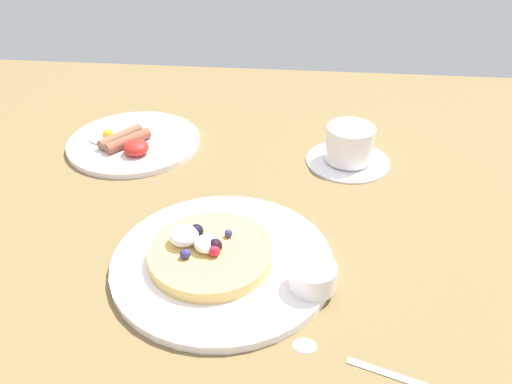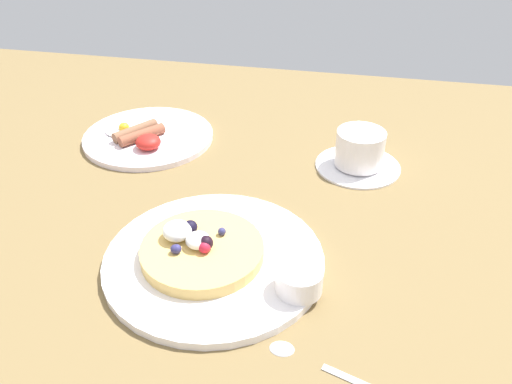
{
  "view_description": "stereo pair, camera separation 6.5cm",
  "coord_description": "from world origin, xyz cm",
  "px_view_note": "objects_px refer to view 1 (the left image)",
  "views": [
    {
      "loc": [
        10.42,
        -62.1,
        47.0
      ],
      "look_at": [
        4.03,
        1.48,
        4.0
      ],
      "focal_mm": 36.47,
      "sensor_mm": 36.0,
      "label": 1
    },
    {
      "loc": [
        16.81,
        -61.13,
        47.0
      ],
      "look_at": [
        4.03,
        1.48,
        4.0
      ],
      "focal_mm": 36.47,
      "sensor_mm": 36.0,
      "label": 2
    }
  ],
  "objects_px": {
    "coffee_cup": "(350,142)",
    "teaspoon": "(338,356)",
    "syrup_ramekin": "(313,276)",
    "pancake_plate": "(223,262)",
    "coffee_saucer": "(348,160)",
    "breakfast_plate": "(134,142)"
  },
  "relations": [
    {
      "from": "syrup_ramekin",
      "to": "coffee_cup",
      "type": "xyz_separation_m",
      "value": [
        0.06,
        0.33,
        0.01
      ]
    },
    {
      "from": "pancake_plate",
      "to": "coffee_saucer",
      "type": "distance_m",
      "value": 0.34
    },
    {
      "from": "syrup_ramekin",
      "to": "coffee_cup",
      "type": "height_order",
      "value": "coffee_cup"
    },
    {
      "from": "breakfast_plate",
      "to": "coffee_cup",
      "type": "height_order",
      "value": "coffee_cup"
    },
    {
      "from": "pancake_plate",
      "to": "coffee_cup",
      "type": "bearing_deg",
      "value": 58.56
    },
    {
      "from": "syrup_ramekin",
      "to": "teaspoon",
      "type": "relative_size",
      "value": 0.37
    },
    {
      "from": "teaspoon",
      "to": "coffee_cup",
      "type": "bearing_deg",
      "value": 85.95
    },
    {
      "from": "breakfast_plate",
      "to": "teaspoon",
      "type": "relative_size",
      "value": 1.56
    },
    {
      "from": "teaspoon",
      "to": "coffee_saucer",
      "type": "bearing_deg",
      "value": 85.91
    },
    {
      "from": "breakfast_plate",
      "to": "coffee_saucer",
      "type": "xyz_separation_m",
      "value": [
        0.39,
        -0.02,
        -0.0
      ]
    },
    {
      "from": "coffee_cup",
      "to": "teaspoon",
      "type": "distance_m",
      "value": 0.43
    },
    {
      "from": "breakfast_plate",
      "to": "syrup_ramekin",
      "type": "bearing_deg",
      "value": -46.61
    },
    {
      "from": "coffee_cup",
      "to": "coffee_saucer",
      "type": "bearing_deg",
      "value": -83.53
    },
    {
      "from": "pancake_plate",
      "to": "coffee_cup",
      "type": "distance_m",
      "value": 0.34
    },
    {
      "from": "pancake_plate",
      "to": "syrup_ramekin",
      "type": "height_order",
      "value": "syrup_ramekin"
    },
    {
      "from": "coffee_saucer",
      "to": "teaspoon",
      "type": "xyz_separation_m",
      "value": [
        -0.03,
        -0.43,
        -0.0
      ]
    },
    {
      "from": "syrup_ramekin",
      "to": "teaspoon",
      "type": "distance_m",
      "value": 0.1
    },
    {
      "from": "breakfast_plate",
      "to": "coffee_cup",
      "type": "bearing_deg",
      "value": -3.25
    },
    {
      "from": "syrup_ramekin",
      "to": "coffee_saucer",
      "type": "height_order",
      "value": "syrup_ramekin"
    },
    {
      "from": "breakfast_plate",
      "to": "coffee_saucer",
      "type": "relative_size",
      "value": 1.66
    },
    {
      "from": "coffee_saucer",
      "to": "teaspoon",
      "type": "relative_size",
      "value": 0.94
    },
    {
      "from": "coffee_cup",
      "to": "teaspoon",
      "type": "relative_size",
      "value": 0.73
    }
  ]
}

